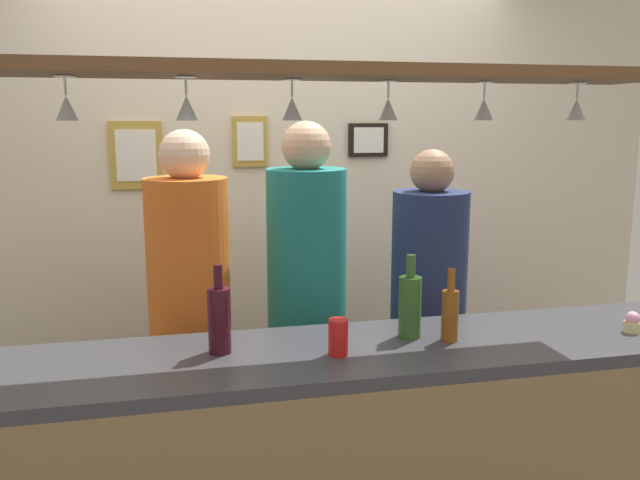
{
  "coord_description": "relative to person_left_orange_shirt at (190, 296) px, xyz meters",
  "views": [
    {
      "loc": [
        -0.57,
        -2.41,
        1.78
      ],
      "look_at": [
        0.0,
        0.1,
        1.3
      ],
      "focal_mm": 36.98,
      "sensor_mm": 36.0,
      "label": 1
    }
  ],
  "objects": [
    {
      "name": "back_wall",
      "position": [
        0.51,
        0.81,
        0.25
      ],
      "size": [
        4.4,
        0.06,
        2.6
      ],
      "primitive_type": "cube",
      "color": "beige",
      "rests_on": "ground_plane"
    },
    {
      "name": "hanging_wineglass_right",
      "position": [
        1.38,
        -0.56,
        0.76
      ],
      "size": [
        0.07,
        0.07,
        0.13
      ],
      "color": "silver",
      "rests_on": "overhead_glass_rack"
    },
    {
      "name": "picture_frame_upper_small",
      "position": [
        1.0,
        0.77,
        0.61
      ],
      "size": [
        0.22,
        0.02,
        0.18
      ],
      "color": "black",
      "rests_on": "back_wall"
    },
    {
      "name": "hanging_wineglass_center_left",
      "position": [
        0.34,
        -0.54,
        0.76
      ],
      "size": [
        0.07,
        0.07,
        0.13
      ],
      "color": "silver",
      "rests_on": "overhead_glass_rack"
    },
    {
      "name": "person_left_orange_shirt",
      "position": [
        0.0,
        0.0,
        0.0
      ],
      "size": [
        0.34,
        0.34,
        1.74
      ],
      "color": "#2D334C",
      "rests_on": "ground_plane"
    },
    {
      "name": "picture_frame_caricature",
      "position": [
        -0.22,
        0.77,
        0.54
      ],
      "size": [
        0.26,
        0.02,
        0.34
      ],
      "color": "#B29338",
      "rests_on": "back_wall"
    },
    {
      "name": "hanging_wineglass_far_left",
      "position": [
        -0.36,
        -0.56,
        0.76
      ],
      "size": [
        0.07,
        0.07,
        0.13
      ],
      "color": "silver",
      "rests_on": "overhead_glass_rack"
    },
    {
      "name": "hanging_wineglass_center",
      "position": [
        0.68,
        -0.52,
        0.76
      ],
      "size": [
        0.07,
        0.07,
        0.13
      ],
      "color": "silver",
      "rests_on": "overhead_glass_rack"
    },
    {
      "name": "drink_can",
      "position": [
        0.46,
        -0.7,
        0.02
      ],
      "size": [
        0.07,
        0.07,
        0.12
      ],
      "primitive_type": "cylinder",
      "color": "red",
      "rests_on": "bar_counter"
    },
    {
      "name": "picture_frame_crest",
      "position": [
        0.36,
        0.77,
        0.61
      ],
      "size": [
        0.18,
        0.02,
        0.26
      ],
      "color": "#B29338",
      "rests_on": "back_wall"
    },
    {
      "name": "bottle_champagne_green",
      "position": [
        0.75,
        -0.58,
        0.08
      ],
      "size": [
        0.08,
        0.08,
        0.3
      ],
      "color": "#2D5623",
      "rests_on": "bar_counter"
    },
    {
      "name": "person_right_navy_shirt",
      "position": [
        1.06,
        -0.0,
        -0.06
      ],
      "size": [
        0.34,
        0.34,
        1.65
      ],
      "color": "#2D334C",
      "rests_on": "ground_plane"
    },
    {
      "name": "bar_counter",
      "position": [
        0.51,
        -0.79,
        -0.37
      ],
      "size": [
        2.7,
        0.55,
        1.01
      ],
      "color": "#38383D",
      "rests_on": "ground_plane"
    },
    {
      "name": "hanging_wineglass_center_right",
      "position": [
        1.02,
        -0.54,
        0.76
      ],
      "size": [
        0.07,
        0.07,
        0.13
      ],
      "color": "silver",
      "rests_on": "overhead_glass_rack"
    },
    {
      "name": "person_middle_teal_shirt",
      "position": [
        0.5,
        -0.0,
        0.02
      ],
      "size": [
        0.34,
        0.34,
        1.77
      ],
      "color": "#2D334C",
      "rests_on": "ground_plane"
    },
    {
      "name": "bottle_beer_amber_tall",
      "position": [
        0.88,
        -0.65,
        0.06
      ],
      "size": [
        0.06,
        0.06,
        0.26
      ],
      "color": "brown",
      "rests_on": "bar_counter"
    },
    {
      "name": "cupcake",
      "position": [
        1.56,
        -0.71,
        -0.01
      ],
      "size": [
        0.06,
        0.06,
        0.08
      ],
      "color": "beige",
      "rests_on": "bar_counter"
    },
    {
      "name": "bottle_wine_dark_red",
      "position": [
        0.08,
        -0.59,
        0.08
      ],
      "size": [
        0.08,
        0.08,
        0.3
      ],
      "color": "#380F19",
      "rests_on": "bar_counter"
    },
    {
      "name": "overhead_glass_rack",
      "position": [
        0.51,
        -0.59,
        0.88
      ],
      "size": [
        2.2,
        0.36,
        0.04
      ],
      "primitive_type": "cube",
      "color": "brown"
    },
    {
      "name": "hanging_wineglass_left",
      "position": [
        -0.0,
        -0.62,
        0.76
      ],
      "size": [
        0.07,
        0.07,
        0.13
      ],
      "color": "silver",
      "rests_on": "overhead_glass_rack"
    }
  ]
}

